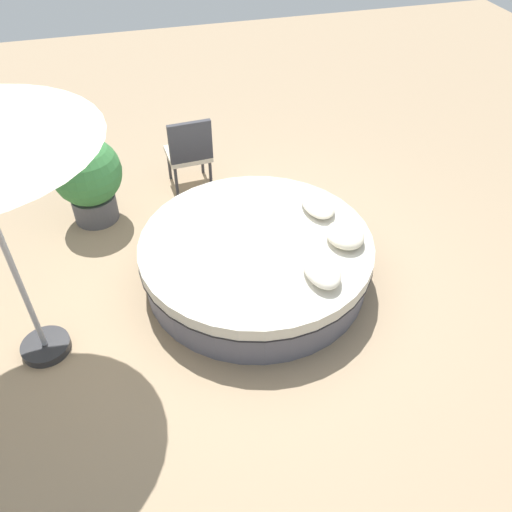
{
  "coord_description": "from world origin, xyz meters",
  "views": [
    {
      "loc": [
        -3.86,
        1.05,
        3.86
      ],
      "look_at": [
        0.0,
        0.0,
        0.3
      ],
      "focal_mm": 36.9,
      "sensor_mm": 36.0,
      "label": 1
    }
  ],
  "objects_px": {
    "throw_pillow_1": "(345,235)",
    "planter": "(88,177)",
    "patio_chair": "(189,150)",
    "throw_pillow_2": "(318,204)",
    "throw_pillow_0": "(322,269)",
    "round_bed": "(256,259)"
  },
  "relations": [
    {
      "from": "throw_pillow_2",
      "to": "planter",
      "type": "height_order",
      "value": "planter"
    },
    {
      "from": "round_bed",
      "to": "patio_chair",
      "type": "height_order",
      "value": "patio_chair"
    },
    {
      "from": "round_bed",
      "to": "throw_pillow_2",
      "type": "bearing_deg",
      "value": -66.29
    },
    {
      "from": "throw_pillow_1",
      "to": "planter",
      "type": "bearing_deg",
      "value": 54.18
    },
    {
      "from": "throw_pillow_1",
      "to": "patio_chair",
      "type": "xyz_separation_m",
      "value": [
        2.06,
        1.19,
        -0.03
      ]
    },
    {
      "from": "throw_pillow_0",
      "to": "patio_chair",
      "type": "distance_m",
      "value": 2.59
    },
    {
      "from": "round_bed",
      "to": "throw_pillow_0",
      "type": "height_order",
      "value": "throw_pillow_0"
    },
    {
      "from": "throw_pillow_2",
      "to": "patio_chair",
      "type": "relative_size",
      "value": 0.54
    },
    {
      "from": "throw_pillow_0",
      "to": "round_bed",
      "type": "bearing_deg",
      "value": 34.66
    },
    {
      "from": "throw_pillow_0",
      "to": "throw_pillow_2",
      "type": "xyz_separation_m",
      "value": [
        0.98,
        -0.32,
        -0.01
      ]
    },
    {
      "from": "planter",
      "to": "round_bed",
      "type": "bearing_deg",
      "value": -133.77
    },
    {
      "from": "patio_chair",
      "to": "throw_pillow_2",
      "type": "bearing_deg",
      "value": -56.85
    },
    {
      "from": "throw_pillow_0",
      "to": "patio_chair",
      "type": "xyz_separation_m",
      "value": [
        2.46,
        0.8,
        -0.03
      ]
    },
    {
      "from": "round_bed",
      "to": "throw_pillow_0",
      "type": "bearing_deg",
      "value": -145.34
    },
    {
      "from": "throw_pillow_0",
      "to": "throw_pillow_2",
      "type": "bearing_deg",
      "value": -18.33
    },
    {
      "from": "throw_pillow_0",
      "to": "planter",
      "type": "bearing_deg",
      "value": 43.18
    },
    {
      "from": "throw_pillow_1",
      "to": "patio_chair",
      "type": "relative_size",
      "value": 0.43
    },
    {
      "from": "patio_chair",
      "to": "planter",
      "type": "distance_m",
      "value": 1.26
    },
    {
      "from": "planter",
      "to": "patio_chair",
      "type": "bearing_deg",
      "value": -75.21
    },
    {
      "from": "round_bed",
      "to": "planter",
      "type": "relative_size",
      "value": 2.26
    },
    {
      "from": "patio_chair",
      "to": "planter",
      "type": "relative_size",
      "value": 0.94
    },
    {
      "from": "throw_pillow_1",
      "to": "planter",
      "type": "distance_m",
      "value": 2.97
    }
  ]
}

